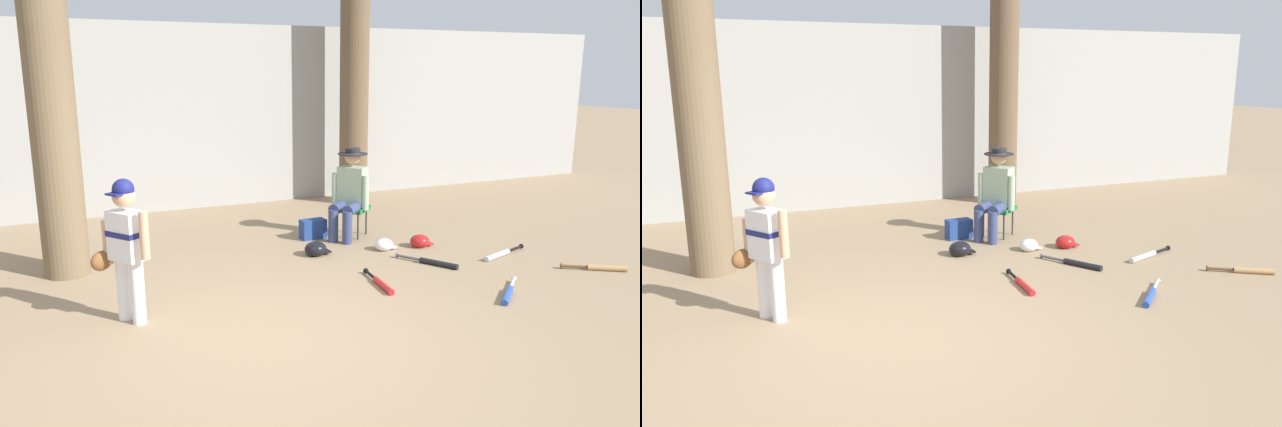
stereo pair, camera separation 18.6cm
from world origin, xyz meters
The scene contains 15 objects.
ground_plane centered at (0.00, 0.00, 0.00)m, with size 60.00×60.00×0.00m, color #937A5B.
concrete_back_wall centered at (0.00, 5.51, 1.46)m, with size 18.00×0.36×2.92m, color #9E9E99.
tree_behind_spectator centered at (3.24, 4.67, 1.90)m, with size 0.67×0.67×4.44m.
young_ballplayer centered at (-0.94, 1.01, 0.74)m, with size 0.51×0.51×1.31m.
folding_stool centered at (2.22, 2.76, 0.36)m, with size 0.56×0.56×0.41m.
seated_spectator centered at (2.15, 2.70, 0.64)m, with size 0.64×0.61×1.20m.
handbag_beside_stool centered at (1.68, 2.85, 0.13)m, with size 0.34×0.18×0.26m, color navy.
bat_wood_tan centered at (4.10, 0.26, 0.03)m, with size 0.63×0.45×0.07m.
bat_aluminum_silver centered at (3.41, 1.15, 0.03)m, with size 0.79×0.32×0.07m.
bat_blue_youth centered at (2.58, 0.06, 0.03)m, with size 0.61×0.55×0.07m.
bat_black_composite centered at (2.49, 1.21, 0.03)m, with size 0.44×0.72×0.07m.
bat_red_barrel centered at (1.57, 0.84, 0.03)m, with size 0.15×0.72×0.07m.
batting_helmet_white centered at (2.27, 1.97, 0.07)m, with size 0.28×0.22×0.16m.
batting_helmet_red centered at (2.76, 1.91, 0.07)m, with size 0.30×0.23×0.17m.
batting_helmet_black centered at (1.40, 2.13, 0.08)m, with size 0.32×0.25×0.19m.
Camera 1 is at (-1.51, -4.35, 2.21)m, focal length 34.10 mm.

